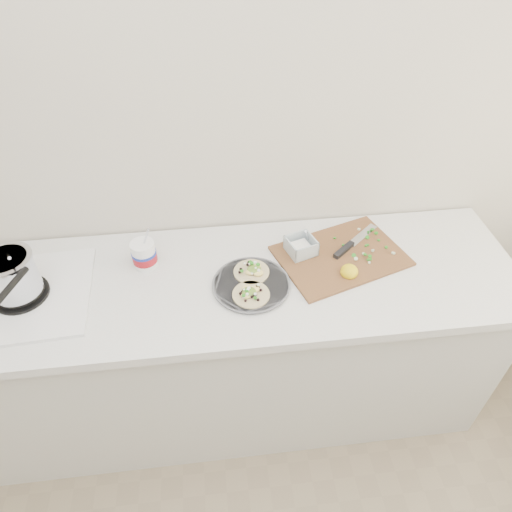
{
  "coord_description": "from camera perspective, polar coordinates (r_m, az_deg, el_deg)",
  "views": [
    {
      "loc": [
        0.04,
        0.17,
        2.15
      ],
      "look_at": [
        0.19,
        1.47,
        0.96
      ],
      "focal_mm": 32.0,
      "sensor_mm": 36.0,
      "label": 1
    }
  ],
  "objects": [
    {
      "name": "stove",
      "position": [
        1.84,
        -27.82,
        -3.02
      ],
      "size": [
        0.51,
        0.48,
        0.24
      ],
      "rotation": [
        0.0,
        0.0,
        0.06
      ],
      "color": "silver",
      "rests_on": "counter"
    },
    {
      "name": "counter",
      "position": [
        2.11,
        -5.1,
        -11.35
      ],
      "size": [
        2.44,
        0.66,
        0.9
      ],
      "color": "beige",
      "rests_on": "ground"
    },
    {
      "name": "taco_plate",
      "position": [
        1.72,
        -0.6,
        -3.37
      ],
      "size": [
        0.3,
        0.3,
        0.04
      ],
      "rotation": [
        0.0,
        0.0,
        -0.39
      ],
      "color": "#54555B",
      "rests_on": "counter"
    },
    {
      "name": "tub",
      "position": [
        1.82,
        -13.78,
        0.41
      ],
      "size": [
        0.1,
        0.1,
        0.21
      ],
      "rotation": [
        0.0,
        0.0,
        -0.27
      ],
      "color": "white",
      "rests_on": "counter"
    },
    {
      "name": "cutboard",
      "position": [
        1.87,
        10.13,
        0.44
      ],
      "size": [
        0.57,
        0.48,
        0.08
      ],
      "rotation": [
        0.0,
        0.0,
        0.32
      ],
      "color": "brown",
      "rests_on": "counter"
    }
  ]
}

